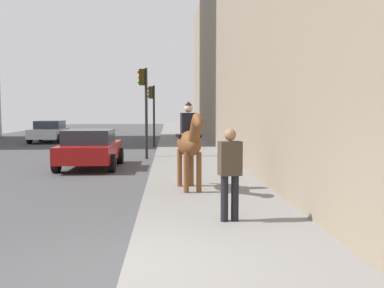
% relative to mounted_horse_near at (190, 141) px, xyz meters
% --- Properties ---
extents(sidewalk_slab, '(120.00, 3.24, 0.12)m').
position_rel_mounted_horse_near_xyz_m(sidewalk_slab, '(-5.30, -0.47, -1.30)').
color(sidewalk_slab, slate).
rests_on(sidewalk_slab, ground).
extents(mounted_horse_near, '(2.15, 0.78, 2.25)m').
position_rel_mounted_horse_near_xyz_m(mounted_horse_near, '(0.00, 0.00, 0.00)').
color(mounted_horse_near, brown).
rests_on(mounted_horse_near, sidewalk_slab).
extents(pedestrian_greeting, '(0.32, 0.44, 1.70)m').
position_rel_mounted_horse_near_xyz_m(pedestrian_greeting, '(-3.08, -0.58, -0.26)').
color(pedestrian_greeting, black).
rests_on(pedestrian_greeting, sidewalk_slab).
extents(car_near_lane, '(3.83, 2.14, 1.44)m').
position_rel_mounted_horse_near_xyz_m(car_near_lane, '(5.05, 3.43, -0.62)').
color(car_near_lane, maroon).
rests_on(car_near_lane, ground).
extents(car_mid_lane, '(4.21, 2.14, 1.44)m').
position_rel_mounted_horse_near_xyz_m(car_mid_lane, '(17.97, 8.49, -0.61)').
color(car_mid_lane, '#B7BABF').
rests_on(car_mid_lane, ground).
extents(traffic_light_near_curb, '(0.20, 0.44, 3.98)m').
position_rel_mounted_horse_near_xyz_m(traffic_light_near_curb, '(7.84, 1.58, 1.30)').
color(traffic_light_near_curb, black).
rests_on(traffic_light_near_curb, ground).
extents(traffic_light_far_curb, '(0.20, 0.44, 3.57)m').
position_rel_mounted_horse_near_xyz_m(traffic_light_far_curb, '(13.88, 1.45, 1.04)').
color(traffic_light_far_curb, black).
rests_on(traffic_light_far_curb, ground).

